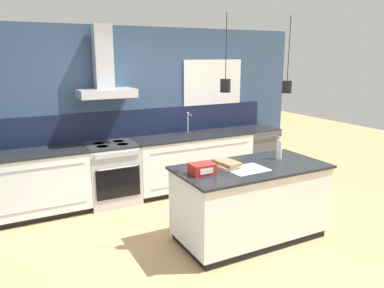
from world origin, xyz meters
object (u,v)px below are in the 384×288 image
object	(u,v)px
oven_range	(112,173)
red_supply_box	(202,169)
bottle_on_island	(279,149)
book_stack	(227,165)
dishwasher	(256,152)

from	to	relation	value
oven_range	red_supply_box	bearing A→B (deg)	-75.43
bottle_on_island	book_stack	world-z (taller)	bottle_on_island
oven_range	book_stack	size ratio (longest dim) A/B	2.87
book_stack	oven_range	bearing A→B (deg)	115.18
book_stack	red_supply_box	size ratio (longest dim) A/B	1.23
dishwasher	red_supply_box	xyz separation A→B (m)	(-2.17, -1.88, 0.51)
oven_range	red_supply_box	xyz separation A→B (m)	(0.49, -1.87, 0.51)
dishwasher	bottle_on_island	xyz separation A→B (m)	(-1.02, -1.78, 0.58)
dishwasher	oven_range	bearing A→B (deg)	-179.91
bottle_on_island	red_supply_box	size ratio (longest dim) A/B	1.19
oven_range	dishwasher	world-z (taller)	same
oven_range	red_supply_box	distance (m)	2.00
oven_range	bottle_on_island	size ratio (longest dim) A/B	2.96
oven_range	bottle_on_island	xyz separation A→B (m)	(1.64, -1.78, 0.58)
oven_range	book_stack	bearing A→B (deg)	-64.82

